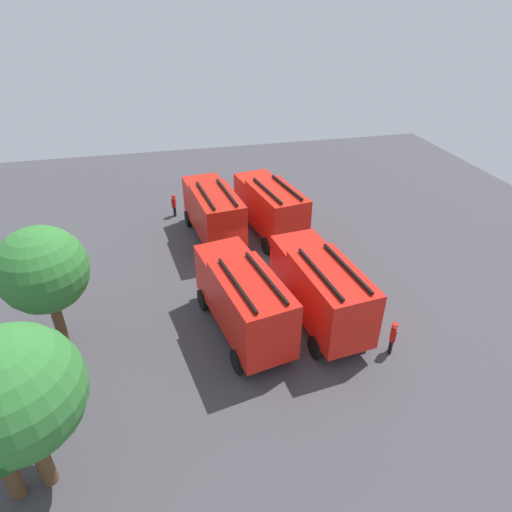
% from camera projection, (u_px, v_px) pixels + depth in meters
% --- Properties ---
extents(ground_plane, '(49.89, 49.89, 0.00)m').
position_uv_depth(ground_plane, '(256.00, 276.00, 25.83)').
color(ground_plane, '#423F44').
extents(fire_truck_0, '(7.43, 3.43, 3.88)m').
position_uv_depth(fire_truck_0, '(320.00, 287.00, 21.20)').
color(fire_truck_0, red).
rests_on(fire_truck_0, ground).
extents(fire_truck_1, '(7.51, 3.75, 3.88)m').
position_uv_depth(fire_truck_1, '(270.00, 206.00, 29.11)').
color(fire_truck_1, red).
rests_on(fire_truck_1, ground).
extents(fire_truck_2, '(7.53, 3.85, 3.88)m').
position_uv_depth(fire_truck_2, '(243.00, 297.00, 20.49)').
color(fire_truck_2, red).
rests_on(fire_truck_2, ground).
extents(fire_truck_3, '(7.45, 3.47, 3.88)m').
position_uv_depth(fire_truck_3, '(213.00, 211.00, 28.48)').
color(fire_truck_3, red).
rests_on(fire_truck_3, ground).
extents(firefighter_0, '(0.47, 0.35, 1.65)m').
position_uv_depth(firefighter_0, '(174.00, 205.00, 32.18)').
color(firefighter_0, black).
rests_on(firefighter_0, ground).
extents(firefighter_1, '(0.48, 0.42, 1.71)m').
position_uv_depth(firefighter_1, '(393.00, 337.00, 19.92)').
color(firefighter_1, black).
rests_on(firefighter_1, ground).
extents(tree_1, '(4.23, 4.23, 6.56)m').
position_uv_depth(tree_1, '(14.00, 394.00, 12.78)').
color(tree_1, brown).
rests_on(tree_1, ground).
extents(tree_2, '(3.95, 3.95, 6.12)m').
position_uv_depth(tree_2, '(43.00, 270.00, 18.92)').
color(tree_2, brown).
rests_on(tree_2, ground).
extents(traffic_cone_0, '(0.48, 0.48, 0.68)m').
position_uv_depth(traffic_cone_0, '(298.00, 214.00, 32.08)').
color(traffic_cone_0, '#F2600C').
rests_on(traffic_cone_0, ground).
extents(traffic_cone_1, '(0.47, 0.47, 0.67)m').
position_uv_depth(traffic_cone_1, '(290.00, 262.00, 26.48)').
color(traffic_cone_1, '#F2600C').
rests_on(traffic_cone_1, ground).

